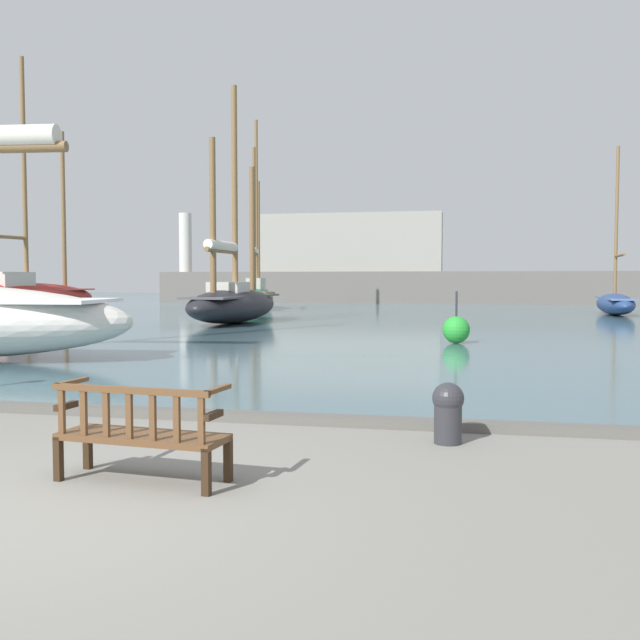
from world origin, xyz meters
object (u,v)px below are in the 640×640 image
Objects in this scene: park_bench at (141,432)px; sailboat_distant_harbor at (233,300)px; sailboat_nearest_port at (23,295)px; mooring_bollard at (448,410)px; sailboat_nearest_starboard at (257,293)px; channel_buoy at (456,330)px; sailboat_far_port at (615,302)px.

park_bench is 22.98m from sailboat_distant_harbor.
sailboat_nearest_port is 32.36m from mooring_bollard.
park_bench is at bearing -73.37° from sailboat_distant_harbor.
sailboat_nearest_port is at bearing -136.19° from sailboat_nearest_starboard.
sailboat_nearest_port is (-19.08, 26.05, 0.64)m from park_bench.
channel_buoy is at bearing 79.62° from park_bench.
sailboat_far_port reaches higher than park_bench.
sailboat_far_port is at bearing 31.99° from sailboat_distant_harbor.
sailboat_nearest_port is at bearing 162.10° from sailboat_distant_harbor.
sailboat_distant_harbor is at bearing 115.17° from mooring_bollard.
sailboat_nearest_starboard is at bearing 105.23° from park_bench.
sailboat_nearest_starboard reaches higher than park_bench.
sailboat_distant_harbor reaches higher than mooring_bollard.
sailboat_nearest_port is 1.51× the size of sailboat_far_port.
mooring_bollard is (2.75, 2.18, -0.08)m from park_bench.
sailboat_distant_harbor is 1.14× the size of sailboat_far_port.
sailboat_nearest_port reaches higher than channel_buoy.
park_bench is 14.55m from channel_buoy.
channel_buoy is (2.62, 14.31, -0.00)m from park_bench.
channel_buoy is (9.20, -7.70, -0.55)m from sailboat_distant_harbor.
sailboat_nearest_starboard reaches higher than sailboat_far_port.
sailboat_nearest_port reaches higher than sailboat_far_port.
sailboat_nearest_starboard reaches higher than sailboat_distant_harbor.
park_bench is at bearing -53.78° from sailboat_nearest_port.
park_bench is 0.15× the size of sailboat_nearest_starboard.
sailboat_distant_harbor reaches higher than channel_buoy.
sailboat_distant_harbor is at bearing 106.63° from park_bench.
sailboat_nearest_port is 30.05m from sailboat_far_port.
sailboat_distant_harbor is 13.14m from sailboat_nearest_port.
park_bench is 2.33× the size of mooring_bollard.
park_bench is 0.19× the size of sailboat_far_port.
park_bench is 3.51m from mooring_bollard.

